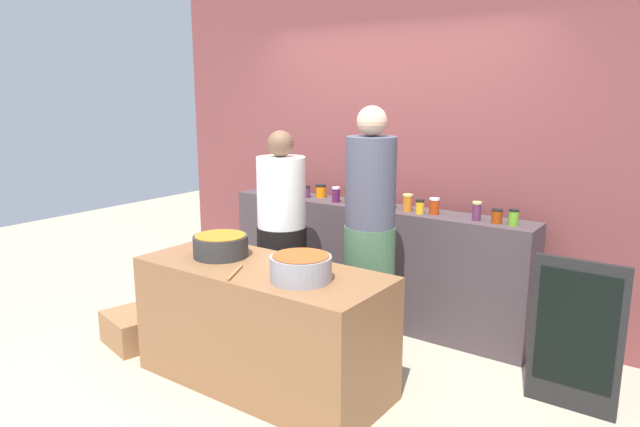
# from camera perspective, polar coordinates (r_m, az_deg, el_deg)

# --- Properties ---
(ground) EXTENTS (12.00, 12.00, 0.00)m
(ground) POSITION_cam_1_polar(r_m,az_deg,el_deg) (4.24, -2.84, -14.84)
(ground) COLOR tan
(storefront_wall) EXTENTS (4.80, 0.12, 3.00)m
(storefront_wall) POSITION_cam_1_polar(r_m,az_deg,el_deg) (5.01, 7.38, 7.20)
(storefront_wall) COLOR brown
(storefront_wall) RESTS_ON ground
(display_shelf) EXTENTS (2.70, 0.36, 0.99)m
(display_shelf) POSITION_cam_1_polar(r_m,az_deg,el_deg) (4.90, 5.12, -4.86)
(display_shelf) COLOR #42363A
(display_shelf) RESTS_ON ground
(prep_table) EXTENTS (1.70, 0.70, 0.81)m
(prep_table) POSITION_cam_1_polar(r_m,az_deg,el_deg) (3.86, -5.72, -11.06)
(prep_table) COLOR brown
(prep_table) RESTS_ON ground
(preserve_jar_0) EXTENTS (0.09, 0.09, 0.12)m
(preserve_jar_0) POSITION_cam_1_polar(r_m,az_deg,el_deg) (5.50, -5.71, 2.92)
(preserve_jar_0) COLOR #294E27
(preserve_jar_0) RESTS_ON display_shelf
(preserve_jar_1) EXTENTS (0.08, 0.08, 0.11)m
(preserve_jar_1) POSITION_cam_1_polar(r_m,az_deg,el_deg) (5.35, -5.24, 2.59)
(preserve_jar_1) COLOR #AF261F
(preserve_jar_1) RESTS_ON display_shelf
(preserve_jar_2) EXTENTS (0.07, 0.07, 0.11)m
(preserve_jar_2) POSITION_cam_1_polar(r_m,az_deg,el_deg) (5.30, -3.35, 2.58)
(preserve_jar_2) COLOR #CF6708
(preserve_jar_2) RESTS_ON display_shelf
(preserve_jar_3) EXTENTS (0.07, 0.07, 0.10)m
(preserve_jar_3) POSITION_cam_1_polar(r_m,az_deg,el_deg) (5.11, -1.39, 2.19)
(preserve_jar_3) COLOR #562754
(preserve_jar_3) RESTS_ON display_shelf
(preserve_jar_4) EXTENTS (0.09, 0.09, 0.12)m
(preserve_jar_4) POSITION_cam_1_polar(r_m,az_deg,el_deg) (5.11, 0.07, 2.26)
(preserve_jar_4) COLOR orange
(preserve_jar_4) RESTS_ON display_shelf
(preserve_jar_5) EXTENTS (0.07, 0.07, 0.13)m
(preserve_jar_5) POSITION_cam_1_polar(r_m,az_deg,el_deg) (4.90, 1.60, 1.90)
(preserve_jar_5) COLOR #541744
(preserve_jar_5) RESTS_ON display_shelf
(preserve_jar_6) EXTENTS (0.08, 0.08, 0.13)m
(preserve_jar_6) POSITION_cam_1_polar(r_m,az_deg,el_deg) (4.83, 2.94, 1.76)
(preserve_jar_6) COLOR brown
(preserve_jar_6) RESTS_ON display_shelf
(preserve_jar_7) EXTENTS (0.09, 0.09, 0.12)m
(preserve_jar_7) POSITION_cam_1_polar(r_m,az_deg,el_deg) (4.73, 4.94, 1.44)
(preserve_jar_7) COLOR #B43127
(preserve_jar_7) RESTS_ON display_shelf
(preserve_jar_8) EXTENTS (0.08, 0.08, 0.14)m
(preserve_jar_8) POSITION_cam_1_polar(r_m,az_deg,el_deg) (4.66, 7.08, 1.37)
(preserve_jar_8) COLOR #8A4A0B
(preserve_jar_8) RESTS_ON display_shelf
(preserve_jar_9) EXTENTS (0.08, 0.08, 0.14)m
(preserve_jar_9) POSITION_cam_1_polar(r_m,az_deg,el_deg) (4.58, 8.70, 1.08)
(preserve_jar_9) COLOR #C96C1D
(preserve_jar_9) RESTS_ON display_shelf
(preserve_jar_10) EXTENTS (0.07, 0.07, 0.11)m
(preserve_jar_10) POSITION_cam_1_polar(r_m,az_deg,el_deg) (4.51, 9.90, 0.69)
(preserve_jar_10) COLOR gold
(preserve_jar_10) RESTS_ON display_shelf
(preserve_jar_11) EXTENTS (0.08, 0.08, 0.13)m
(preserve_jar_11) POSITION_cam_1_polar(r_m,az_deg,el_deg) (4.50, 11.29, 0.73)
(preserve_jar_11) COLOR #B1330E
(preserve_jar_11) RESTS_ON display_shelf
(preserve_jar_12) EXTENTS (0.07, 0.07, 0.14)m
(preserve_jar_12) POSITION_cam_1_polar(r_m,az_deg,el_deg) (4.36, 15.30, 0.25)
(preserve_jar_12) COLOR #5B284A
(preserve_jar_12) RESTS_ON display_shelf
(preserve_jar_13) EXTENTS (0.08, 0.08, 0.10)m
(preserve_jar_13) POSITION_cam_1_polar(r_m,az_deg,el_deg) (4.31, 17.18, -0.24)
(preserve_jar_13) COLOR #97340B
(preserve_jar_13) RESTS_ON display_shelf
(preserve_jar_14) EXTENTS (0.07, 0.07, 0.12)m
(preserve_jar_14) POSITION_cam_1_polar(r_m,az_deg,el_deg) (4.27, 18.68, -0.37)
(preserve_jar_14) COLOR #609B24
(preserve_jar_14) RESTS_ON display_shelf
(cooking_pot_left) EXTENTS (0.37, 0.37, 0.15)m
(cooking_pot_left) POSITION_cam_1_polar(r_m,az_deg,el_deg) (3.97, -9.83, -3.19)
(cooking_pot_left) COLOR #2D2D2D
(cooking_pot_left) RESTS_ON prep_table
(cooking_pot_center) EXTENTS (0.37, 0.37, 0.16)m
(cooking_pot_center) POSITION_cam_1_polar(r_m,az_deg,el_deg) (3.43, -1.92, -5.43)
(cooking_pot_center) COLOR gray
(cooking_pot_center) RESTS_ON prep_table
(wooden_spoon) EXTENTS (0.15, 0.27, 0.02)m
(wooden_spoon) POSITION_cam_1_polar(r_m,az_deg,el_deg) (3.60, -8.45, -5.81)
(wooden_spoon) COLOR #9E703D
(wooden_spoon) RESTS_ON prep_table
(cook_with_tongs) EXTENTS (0.39, 0.39, 1.63)m
(cook_with_tongs) POSITION_cam_1_polar(r_m,az_deg,el_deg) (4.51, -3.80, -3.20)
(cook_with_tongs) COLOR black
(cook_with_tongs) RESTS_ON ground
(cook_in_cap) EXTENTS (0.36, 0.36, 1.83)m
(cook_in_cap) POSITION_cam_1_polar(r_m,az_deg,el_deg) (4.01, 4.94, -3.68)
(cook_in_cap) COLOR #3F6345
(cook_in_cap) RESTS_ON ground
(bread_crate) EXTENTS (0.52, 0.42, 0.25)m
(bread_crate) POSITION_cam_1_polar(r_m,az_deg,el_deg) (4.73, -18.29, -10.88)
(bread_crate) COLOR #976740
(bread_crate) RESTS_ON ground
(chalkboard_sign) EXTENTS (0.53, 0.05, 0.95)m
(chalkboard_sign) POSITION_cam_1_polar(r_m,az_deg,el_deg) (3.84, 24.06, -11.04)
(chalkboard_sign) COLOR black
(chalkboard_sign) RESTS_ON ground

